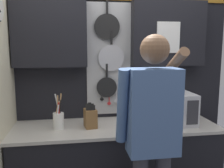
# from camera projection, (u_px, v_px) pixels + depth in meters

# --- Properties ---
(base_cabinet_counter) EXTENTS (2.03, 0.65, 0.89)m
(base_cabinet_counter) POSITION_uv_depth(u_px,v_px,m) (116.00, 167.00, 2.57)
(base_cabinet_counter) COLOR black
(base_cabinet_counter) RESTS_ON ground_plane
(back_wall_unit) EXTENTS (2.60, 0.22, 2.42)m
(back_wall_unit) POSITION_uv_depth(u_px,v_px,m) (112.00, 64.00, 2.69)
(back_wall_unit) COLOR black
(back_wall_unit) RESTS_ON ground_plane
(microwave) EXTENTS (0.52, 0.38, 0.32)m
(microwave) POSITION_uv_depth(u_px,v_px,m) (167.00, 108.00, 2.54)
(microwave) COLOR silver
(microwave) RESTS_ON base_cabinet_counter
(knife_block) EXTENTS (0.13, 0.16, 0.26)m
(knife_block) POSITION_uv_depth(u_px,v_px,m) (90.00, 118.00, 2.43)
(knife_block) COLOR brown
(knife_block) RESTS_ON base_cabinet_counter
(utensil_crock) EXTENTS (0.10, 0.10, 0.34)m
(utensil_crock) POSITION_uv_depth(u_px,v_px,m) (59.00, 119.00, 2.38)
(utensil_crock) COLOR white
(utensil_crock) RESTS_ON base_cabinet_counter
(person) EXTENTS (0.54, 0.63, 1.76)m
(person) POSITION_uv_depth(u_px,v_px,m) (152.00, 128.00, 1.89)
(person) COLOR #383842
(person) RESTS_ON ground_plane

